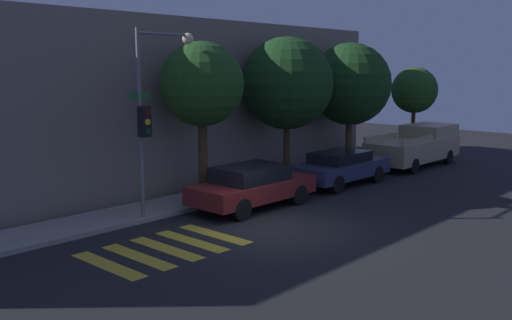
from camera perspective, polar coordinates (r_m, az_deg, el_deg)
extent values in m
plane|color=black|center=(16.64, 1.57, -6.88)|extent=(60.00, 60.00, 0.00)
cube|color=gray|center=(19.53, -7.73, -4.33)|extent=(26.00, 1.95, 0.14)
cube|color=slate|center=(22.60, -15.04, 5.35)|extent=(26.00, 6.00, 6.44)
cube|color=gold|center=(14.12, -14.58, -10.15)|extent=(0.45, 2.60, 0.00)
cube|color=gold|center=(14.57, -11.70, -9.42)|extent=(0.45, 2.60, 0.00)
cube|color=gold|center=(15.06, -9.01, -8.73)|extent=(0.45, 2.60, 0.00)
cube|color=gold|center=(15.58, -6.50, -8.06)|extent=(0.45, 2.60, 0.00)
cube|color=gold|center=(16.13, -4.16, -7.42)|extent=(0.45, 2.60, 0.00)
cylinder|color=slate|center=(17.29, -11.49, 3.29)|extent=(0.12, 0.12, 5.77)
cube|color=black|center=(17.11, -11.10, 3.79)|extent=(0.30, 0.30, 0.90)
cylinder|color=#4C0C0C|center=(16.96, -10.80, 4.67)|extent=(0.18, 0.02, 0.18)
cylinder|color=yellow|center=(16.98, -10.78, 3.77)|extent=(0.18, 0.02, 0.18)
cylinder|color=#0C3819|center=(17.00, -10.75, 2.86)|extent=(0.18, 0.02, 0.18)
cube|color=#19662D|center=(17.22, -11.59, 6.28)|extent=(0.70, 0.02, 0.18)
cylinder|color=slate|center=(17.81, -9.23, 12.33)|extent=(1.92, 0.08, 0.08)
sphere|color=#F9E5B2|center=(18.42, -6.83, 11.96)|extent=(0.36, 0.36, 0.36)
cube|color=maroon|center=(18.91, -0.31, -2.94)|extent=(4.52, 1.85, 0.58)
cube|color=black|center=(18.72, -0.55, -1.35)|extent=(2.35, 1.63, 0.52)
cylinder|color=black|center=(20.53, 0.65, -2.81)|extent=(0.69, 0.22, 0.69)
cylinder|color=black|center=(19.48, 4.31, -3.49)|extent=(0.69, 0.22, 0.69)
cylinder|color=black|center=(18.59, -5.15, -4.11)|extent=(0.69, 0.22, 0.69)
cylinder|color=black|center=(17.42, -1.45, -4.98)|extent=(0.69, 0.22, 0.69)
cube|color=#2D3351|center=(22.88, 8.52, -0.90)|extent=(4.56, 1.75, 0.60)
cube|color=black|center=(22.70, 8.39, 0.31)|extent=(2.37, 1.54, 0.41)
cylinder|color=black|center=(24.52, 8.84, -0.95)|extent=(0.69, 0.22, 0.69)
cylinder|color=black|center=(23.70, 12.00, -1.39)|extent=(0.69, 0.22, 0.69)
cylinder|color=black|center=(22.26, 4.77, -1.90)|extent=(0.69, 0.22, 0.69)
cylinder|color=black|center=(21.35, 8.11, -2.43)|extent=(0.69, 0.22, 0.69)
cube|color=tan|center=(27.95, 15.44, 1.04)|extent=(5.67, 2.09, 0.94)
cube|color=tan|center=(29.25, 16.91, 2.84)|extent=(2.55, 1.93, 0.59)
cube|color=tan|center=(27.08, 12.39, 2.21)|extent=(2.83, 0.08, 0.28)
cube|color=tan|center=(26.21, 15.86, 1.85)|extent=(2.83, 0.08, 0.28)
cylinder|color=black|center=(30.00, 15.33, 0.67)|extent=(0.69, 0.22, 0.69)
cylinder|color=black|center=(29.19, 18.66, 0.29)|extent=(0.69, 0.22, 0.69)
cylinder|color=black|center=(26.96, 11.88, -0.12)|extent=(0.69, 0.22, 0.69)
cylinder|color=black|center=(26.05, 15.49, -0.58)|extent=(0.69, 0.22, 0.69)
cylinder|color=#42301E|center=(19.66, -5.32, 0.07)|extent=(0.32, 0.32, 3.01)
sphere|color=#234C1E|center=(19.43, -5.43, 7.59)|extent=(2.86, 2.86, 2.86)
cylinder|color=#42301E|center=(22.91, 3.07, 0.93)|extent=(0.25, 0.25, 2.65)
sphere|color=#193D19|center=(22.69, 3.13, 7.67)|extent=(3.65, 3.65, 3.65)
cylinder|color=brown|center=(26.49, 9.24, 1.78)|extent=(0.28, 0.28, 2.51)
sphere|color=#193D19|center=(26.28, 9.39, 7.50)|extent=(3.70, 3.70, 3.70)
cylinder|color=#4C3823|center=(31.78, 15.40, 2.81)|extent=(0.21, 0.21, 2.54)
sphere|color=#234C1E|center=(31.63, 15.57, 6.74)|extent=(2.43, 2.43, 2.43)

